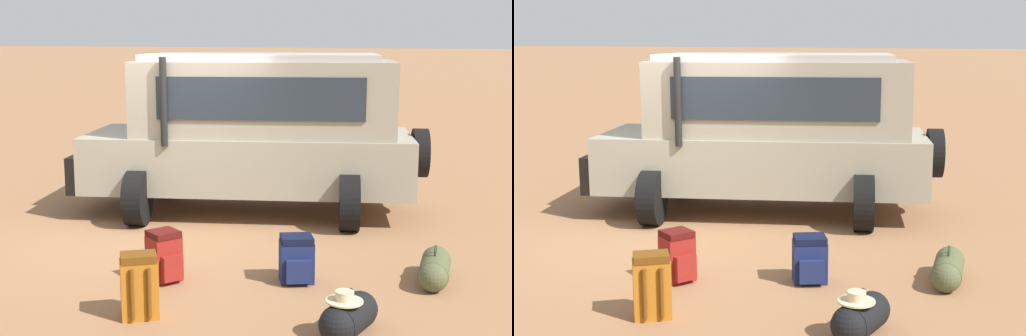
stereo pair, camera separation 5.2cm
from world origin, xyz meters
TOP-DOWN VIEW (x-y plane):
  - ground_plane at (0.00, 0.00)m, footprint 320.00×320.00m
  - safari_vehicle at (0.70, 1.75)m, footprint 5.46×3.57m
  - backpack_beside_front_wheel at (1.25, -2.62)m, footprint 0.44×0.45m
  - backpack_cluster_center at (2.34, -1.09)m, footprint 0.46×0.48m
  - backpack_near_rear_wheel at (0.96, -1.61)m, footprint 0.47×0.43m
  - duffel_bag_low_black_case at (3.25, -2.27)m, footprint 0.43×0.80m
  - duffel_bag_soft_canvas at (3.76, -0.53)m, footprint 0.38×0.96m

SIDE VIEW (x-z plane):
  - ground_plane at x=0.00m, z-range 0.00..0.00m
  - duffel_bag_soft_canvas at x=3.76m, z-range -0.05..0.38m
  - duffel_bag_low_black_case at x=3.25m, z-range -0.04..0.41m
  - backpack_cluster_center at x=2.34m, z-range -0.01..0.52m
  - backpack_near_rear_wheel at x=0.96m, z-range -0.01..0.57m
  - backpack_beside_front_wheel at x=1.25m, z-range -0.01..0.63m
  - safari_vehicle at x=0.70m, z-range 0.07..2.51m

